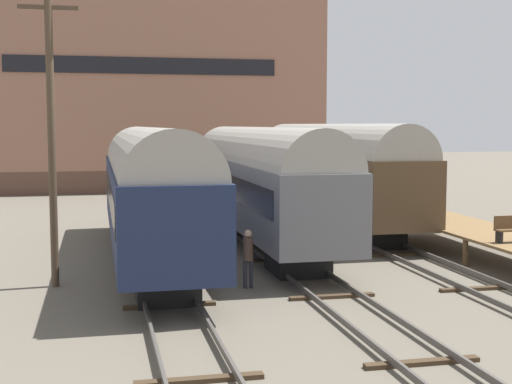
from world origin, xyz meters
name	(u,v)px	position (x,y,z in m)	size (l,w,h in m)	color
ground_plane	(303,277)	(0.00, 0.00, 0.00)	(200.00, 200.00, 0.00)	#60594C
track_left	(160,280)	(-4.79, 0.00, 0.14)	(2.60, 60.00, 0.26)	#4C4742
track_middle	(303,273)	(0.00, 0.00, 0.14)	(2.60, 60.00, 0.26)	#4C4742
track_right	(435,267)	(4.79, 0.00, 0.14)	(2.60, 60.00, 0.26)	#4C4742
train_car_navy	(150,186)	(-4.79, 3.98, 2.85)	(3.01, 18.42, 5.02)	black
train_car_brown	(331,168)	(4.79, 11.49, 2.93)	(3.01, 18.75, 5.16)	black
train_car_grey	(260,178)	(0.00, 6.61, 2.85)	(2.97, 18.09, 5.01)	black
station_platform	(501,237)	(7.67, 0.55, 1.01)	(3.11, 15.32, 1.09)	brown
person_worker	(248,253)	(-2.15, -1.18, 1.12)	(0.32, 0.32, 1.85)	#282833
utility_pole	(51,125)	(-8.07, 0.38, 5.10)	(1.80, 0.24, 9.88)	#473828
warehouse_building	(140,82)	(-3.25, 36.07, 8.59)	(28.28, 10.50, 17.17)	brown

